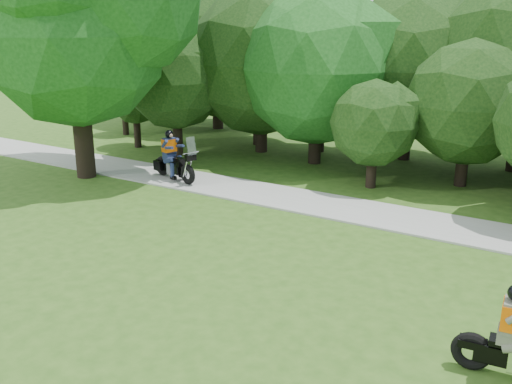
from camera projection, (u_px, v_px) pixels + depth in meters
The scene contains 5 objects.
ground at pixel (215, 339), 10.25m from camera, with size 100.00×100.00×0.00m, color #2D5317.
walkway at pixel (375, 214), 16.74m from camera, with size 60.00×2.20×0.06m, color #999994.
tree_line at pixel (465, 72), 20.60m from camera, with size 39.58×11.94×7.53m.
big_tree_west at pixel (79, 12), 19.47m from camera, with size 8.64×6.56×9.96m.
touring_motorcycle at pixel (172, 162), 20.13m from camera, with size 2.25×1.12×1.75m.
Camera 1 is at (5.41, -7.28, 5.53)m, focal length 40.00 mm.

